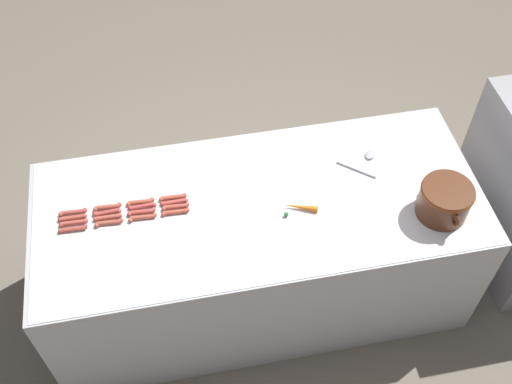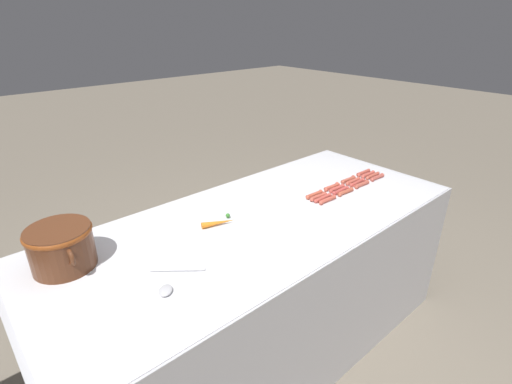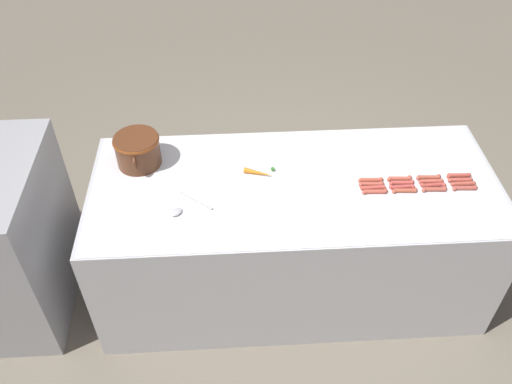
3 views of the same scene
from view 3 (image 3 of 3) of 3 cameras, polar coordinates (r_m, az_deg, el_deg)
name	(u,v)px [view 3 (image 3 of 3)]	position (r m, az deg, el deg)	size (l,w,h in m)	color
ground_plane	(289,280)	(3.57, 3.51, -9.33)	(20.00, 20.00, 0.00)	#756B5B
griddle_counter	(292,236)	(3.24, 3.83, -4.70)	(0.96, 2.27, 0.86)	#BCBCC1
hot_dog_0	(465,188)	(3.10, 21.41, 0.41)	(0.03, 0.14, 0.02)	#AD4D41
hot_dog_1	(434,189)	(3.04, 18.51, 0.29)	(0.03, 0.14, 0.02)	#AE4F3E
hot_dog_2	(405,190)	(2.98, 15.60, 0.16)	(0.03, 0.14, 0.02)	#B14F39
hot_dog_3	(375,192)	(2.94, 12.58, 0.05)	(0.03, 0.14, 0.02)	#B74E3D
hot_dog_4	(463,184)	(3.12, 21.24, 0.84)	(0.02, 0.14, 0.02)	#B34F3E
hot_dog_5	(433,185)	(3.06, 18.38, 0.72)	(0.03, 0.14, 0.02)	#B2453C
hot_dog_6	(402,187)	(3.00, 15.32, 0.54)	(0.03, 0.14, 0.02)	#B64540
hot_dog_7	(373,188)	(2.96, 12.39, 0.46)	(0.03, 0.14, 0.02)	#B7493F
hot_dog_8	(460,180)	(3.14, 20.98, 1.22)	(0.03, 0.14, 0.02)	#B84E41
hot_dog_9	(431,181)	(3.08, 18.19, 1.10)	(0.02, 0.14, 0.02)	#B85040
hot_dog_10	(402,183)	(3.03, 15.30, 0.97)	(0.03, 0.14, 0.02)	#B84A40
hot_dog_11	(371,184)	(2.98, 12.21, 0.85)	(0.03, 0.14, 0.02)	#B34F40
hot_dog_12	(459,176)	(3.17, 20.84, 1.63)	(0.03, 0.14, 0.02)	#AF483B
hot_dog_13	(429,177)	(3.10, 17.95, 1.51)	(0.03, 0.14, 0.02)	#AB4E3C
hot_dog_14	(399,179)	(3.05, 15.07, 1.39)	(0.03, 0.14, 0.02)	#B7503D
hot_dog_15	(371,180)	(3.00, 12.14, 1.27)	(0.03, 0.14, 0.02)	#B44E38
bean_pot	(138,149)	(3.07, -12.54, 4.53)	(0.32, 0.26, 0.18)	#562D19
serving_spoon	(183,208)	(2.81, -7.80, -1.71)	(0.20, 0.23, 0.02)	#B7B7BC
carrot	(260,173)	(2.97, 0.39, 2.09)	(0.09, 0.18, 0.03)	orange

